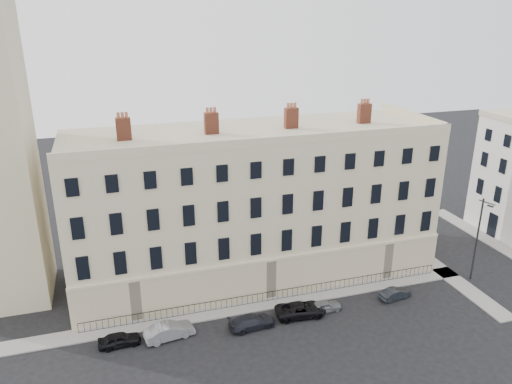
% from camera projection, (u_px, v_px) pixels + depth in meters
% --- Properties ---
extents(ground, '(160.00, 160.00, 0.00)m').
position_uv_depth(ground, '(356.00, 322.00, 44.18)').
color(ground, black).
rests_on(ground, ground).
extents(terrace, '(36.22, 12.22, 17.00)m').
position_uv_depth(terrace, '(253.00, 203.00, 50.68)').
color(terrace, beige).
rests_on(terrace, ground).
extents(pavement_terrace, '(48.00, 2.00, 0.12)m').
position_uv_depth(pavement_terrace, '(233.00, 309.00, 45.88)').
color(pavement_terrace, gray).
rests_on(pavement_terrace, ground).
extents(pavement_east_return, '(2.00, 24.00, 0.12)m').
position_uv_depth(pavement_east_return, '(428.00, 260.00, 54.94)').
color(pavement_east_return, gray).
rests_on(pavement_east_return, ground).
extents(pavement_adjacent, '(2.00, 20.00, 0.12)m').
position_uv_depth(pavement_adjacent, '(490.00, 241.00, 59.51)').
color(pavement_adjacent, gray).
rests_on(pavement_adjacent, ground).
extents(railings, '(35.00, 0.04, 0.96)m').
position_uv_depth(railings, '(273.00, 296.00, 47.17)').
color(railings, black).
rests_on(railings, ground).
extents(car_a, '(3.46, 1.46, 1.17)m').
position_uv_depth(car_a, '(119.00, 340.00, 40.87)').
color(car_a, black).
rests_on(car_a, ground).
extents(car_b, '(4.37, 2.12, 1.38)m').
position_uv_depth(car_b, '(169.00, 331.00, 41.78)').
color(car_b, gray).
rests_on(car_b, ground).
extents(car_c, '(4.28, 2.05, 1.20)m').
position_uv_depth(car_c, '(252.00, 322.00, 43.17)').
color(car_c, black).
rests_on(car_c, ground).
extents(car_d, '(4.74, 2.46, 1.28)m').
position_uv_depth(car_d, '(301.00, 310.00, 44.84)').
color(car_d, black).
rests_on(car_d, ground).
extents(car_e, '(3.20, 1.47, 1.07)m').
position_uv_depth(car_e, '(325.00, 306.00, 45.57)').
color(car_e, gray).
rests_on(car_e, ground).
extents(car_f, '(3.37, 1.62, 1.07)m').
position_uv_depth(car_f, '(395.00, 294.00, 47.55)').
color(car_f, black).
rests_on(car_f, ground).
extents(streetlamp, '(0.73, 1.86, 8.84)m').
position_uv_depth(streetlamp, '(478.00, 236.00, 49.40)').
color(streetlamp, '#27282B').
rests_on(streetlamp, ground).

